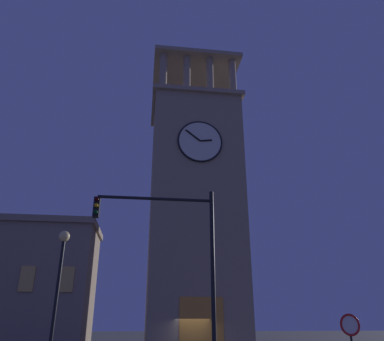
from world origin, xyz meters
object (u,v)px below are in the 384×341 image
at_px(clocktower, 195,210).
at_px(traffic_signal_near, 177,250).
at_px(street_lamp, 59,276).
at_px(no_horn_sign, 351,330).

distance_m(clocktower, traffic_signal_near, 19.62).
xyz_separation_m(clocktower, street_lamp, (7.66, 15.94, -7.62)).
bearing_deg(clocktower, traffic_signal_near, 79.98).
distance_m(traffic_signal_near, no_horn_sign, 7.05).
xyz_separation_m(traffic_signal_near, no_horn_sign, (-6.49, -0.34, -2.72)).
bearing_deg(clocktower, no_horn_sign, 100.52).
relative_size(traffic_signal_near, no_horn_sign, 2.76).
xyz_separation_m(street_lamp, no_horn_sign, (-10.95, 1.81, -1.98)).
bearing_deg(clocktower, street_lamp, 64.34).
height_order(street_lamp, no_horn_sign, street_lamp).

